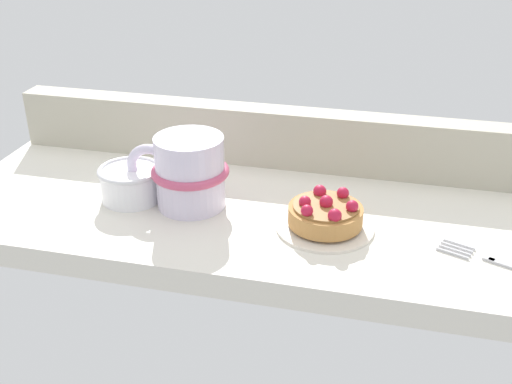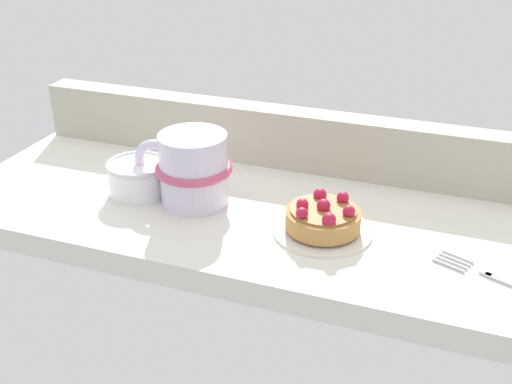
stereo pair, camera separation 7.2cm
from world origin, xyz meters
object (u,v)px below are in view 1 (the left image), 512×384
(raspberry_tart, at_px, (326,213))
(coffee_mug, at_px, (188,172))
(dessert_plate, at_px, (325,226))
(sugar_bowl, at_px, (131,182))

(raspberry_tart, bearing_deg, coffee_mug, 173.89)
(coffee_mug, bearing_deg, dessert_plate, -6.07)
(raspberry_tart, height_order, sugar_bowl, same)
(coffee_mug, relative_size, sugar_bowl, 1.62)
(sugar_bowl, bearing_deg, raspberry_tart, -3.82)
(dessert_plate, bearing_deg, raspberry_tart, -56.77)
(coffee_mug, height_order, sugar_bowl, coffee_mug)
(dessert_plate, distance_m, coffee_mug, 0.18)
(dessert_plate, xyz_separation_m, sugar_bowl, (-0.24, 0.02, 0.02))
(raspberry_tart, distance_m, sugar_bowl, 0.24)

